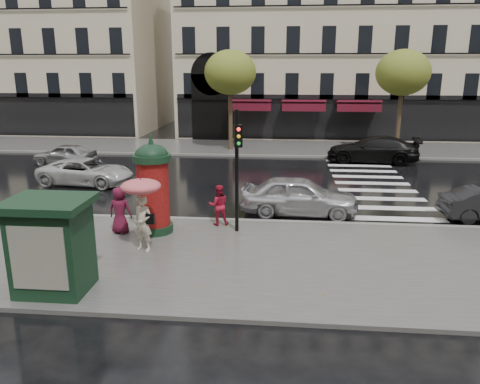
# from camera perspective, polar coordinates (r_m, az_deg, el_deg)

# --- Properties ---
(ground) EXTENTS (160.00, 160.00, 0.00)m
(ground) POSITION_cam_1_polar(r_m,az_deg,el_deg) (14.54, -1.35, -7.59)
(ground) COLOR black
(ground) RESTS_ON ground
(near_sidewalk) EXTENTS (90.00, 7.00, 0.12)m
(near_sidewalk) POSITION_cam_1_polar(r_m,az_deg,el_deg) (14.06, -1.59, -8.15)
(near_sidewalk) COLOR #474744
(near_sidewalk) RESTS_ON ground
(far_sidewalk) EXTENTS (90.00, 6.00, 0.12)m
(far_sidewalk) POSITION_cam_1_polar(r_m,az_deg,el_deg) (32.83, 2.54, 5.39)
(far_sidewalk) COLOR #474744
(far_sidewalk) RESTS_ON ground
(near_kerb) EXTENTS (90.00, 0.25, 0.14)m
(near_kerb) POSITION_cam_1_polar(r_m,az_deg,el_deg) (17.31, -0.19, -3.55)
(near_kerb) COLOR slate
(near_kerb) RESTS_ON ground
(far_kerb) EXTENTS (90.00, 0.25, 0.14)m
(far_kerb) POSITION_cam_1_polar(r_m,az_deg,el_deg) (29.88, 2.24, 4.44)
(far_kerb) COLOR slate
(far_kerb) RESTS_ON ground
(zebra_crossing) EXTENTS (3.60, 11.75, 0.01)m
(zebra_crossing) POSITION_cam_1_polar(r_m,az_deg,el_deg) (24.00, 15.81, 1.04)
(zebra_crossing) COLOR silver
(zebra_crossing) RESTS_ON ground
(bldg_far_left) EXTENTS (24.00, 14.00, 22.90)m
(bldg_far_left) POSITION_cam_1_polar(r_m,az_deg,el_deg) (49.65, -24.67, 20.45)
(bldg_far_left) COLOR #B7A88C
(bldg_far_left) RESTS_ON ground
(tree_far_left) EXTENTS (3.40, 3.40, 6.64)m
(tree_far_left) POSITION_cam_1_polar(r_m,az_deg,el_deg) (31.53, -1.20, 14.33)
(tree_far_left) COLOR #38281C
(tree_far_left) RESTS_ON ground
(tree_far_right) EXTENTS (3.40, 3.40, 6.64)m
(tree_far_right) POSITION_cam_1_polar(r_m,az_deg,el_deg) (32.18, 19.25, 13.53)
(tree_far_right) COLOR #38281C
(tree_far_right) RESTS_ON ground
(woman_umbrella) EXTENTS (1.20, 1.20, 2.32)m
(woman_umbrella) POSITION_cam_1_polar(r_m,az_deg,el_deg) (14.35, -11.88, -1.26)
(woman_umbrella) COLOR beige
(woman_umbrella) RESTS_ON near_sidewalk
(woman_red) EXTENTS (0.82, 0.70, 1.46)m
(woman_red) POSITION_cam_1_polar(r_m,az_deg,el_deg) (16.58, -2.64, -1.59)
(woman_red) COLOR #A8142E
(woman_red) RESTS_ON near_sidewalk
(man_burgundy) EXTENTS (0.82, 0.57, 1.60)m
(man_burgundy) POSITION_cam_1_polar(r_m,az_deg,el_deg) (16.25, -14.44, -2.16)
(man_burgundy) COLOR #551127
(man_burgundy) RESTS_ON near_sidewalk
(morris_column) EXTENTS (1.27, 1.27, 3.42)m
(morris_column) POSITION_cam_1_polar(r_m,az_deg,el_deg) (15.91, -10.57, 0.84)
(morris_column) COLOR black
(morris_column) RESTS_ON near_sidewalk
(traffic_light) EXTENTS (0.30, 0.41, 4.14)m
(traffic_light) POSITION_cam_1_polar(r_m,az_deg,el_deg) (15.41, -0.34, 3.96)
(traffic_light) COLOR black
(traffic_light) RESTS_ON near_sidewalk
(newsstand) EXTENTS (1.99, 1.68, 2.39)m
(newsstand) POSITION_cam_1_polar(r_m,az_deg,el_deg) (12.51, -21.96, -5.95)
(newsstand) COLOR black
(newsstand) RESTS_ON near_sidewalk
(car_silver) EXTENTS (4.57, 2.06, 1.52)m
(car_silver) POSITION_cam_1_polar(r_m,az_deg,el_deg) (18.19, 7.25, -0.46)
(car_silver) COLOR silver
(car_silver) RESTS_ON ground
(car_white) EXTENTS (4.75, 2.56, 1.27)m
(car_white) POSITION_cam_1_polar(r_m,az_deg,el_deg) (23.96, -18.25, 2.37)
(car_white) COLOR #BABABA
(car_white) RESTS_ON ground
(car_black) EXTENTS (5.57, 2.83, 1.55)m
(car_black) POSITION_cam_1_polar(r_m,az_deg,el_deg) (29.22, 15.88, 5.03)
(car_black) COLOR black
(car_black) RESTS_ON ground
(car_far_silver) EXTENTS (3.83, 1.96, 1.25)m
(car_far_silver) POSITION_cam_1_polar(r_m,az_deg,el_deg) (29.14, -20.56, 4.31)
(car_far_silver) COLOR #99999D
(car_far_silver) RESTS_ON ground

